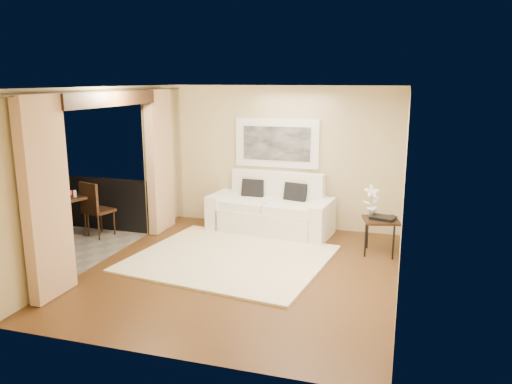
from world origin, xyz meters
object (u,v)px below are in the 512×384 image
at_px(bistro_table, 64,201).
at_px(ice_bucket, 61,190).
at_px(sofa, 272,211).
at_px(balcony_chair_near, 2,228).
at_px(side_table, 381,222).
at_px(balcony_chair_far, 94,205).
at_px(orchid, 372,200).

xyz_separation_m(bistro_table, ice_bucket, (-0.11, 0.09, 0.18)).
height_order(sofa, balcony_chair_near, sofa).
bearing_deg(side_table, sofa, 160.25).
bearing_deg(balcony_chair_near, balcony_chair_far, 72.95).
xyz_separation_m(sofa, ice_bucket, (-3.51, -1.48, 0.50)).
distance_m(bistro_table, balcony_chair_far, 0.51).
height_order(sofa, orchid, orchid).
distance_m(balcony_chair_far, balcony_chair_near, 1.70).
height_order(orchid, balcony_chair_far, orchid).
xyz_separation_m(balcony_chair_far, balcony_chair_near, (-0.50, -1.63, 0.01)).
height_order(bistro_table, balcony_chair_near, balcony_chair_near).
bearing_deg(balcony_chair_far, balcony_chair_near, 88.69).
relative_size(balcony_chair_far, balcony_chair_near, 0.98).
distance_m(sofa, orchid, 2.00).
bearing_deg(bistro_table, balcony_chair_near, -92.78).
bearing_deg(balcony_chair_near, side_table, 22.06).
relative_size(balcony_chair_far, ice_bucket, 5.13).
xyz_separation_m(bistro_table, balcony_chair_near, (-0.07, -1.38, -0.10)).
xyz_separation_m(orchid, ice_bucket, (-5.37, -0.90, 0.03)).
distance_m(balcony_chair_far, ice_bucket, 0.64).
bearing_deg(bistro_table, ice_bucket, 141.50).
height_order(orchid, ice_bucket, orchid).
distance_m(sofa, bistro_table, 3.75).
xyz_separation_m(sofa, balcony_chair_near, (-3.47, -2.95, 0.22)).
height_order(balcony_chair_near, ice_bucket, balcony_chair_near).
height_order(balcony_chair_far, ice_bucket, balcony_chair_far).
relative_size(side_table, orchid, 1.27).
xyz_separation_m(balcony_chair_far, ice_bucket, (-0.54, -0.16, 0.29)).
bearing_deg(balcony_chair_far, side_table, -157.45).
distance_m(sofa, ice_bucket, 3.84).
bearing_deg(ice_bucket, bistro_table, -38.50).
relative_size(sofa, bistro_table, 2.78).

